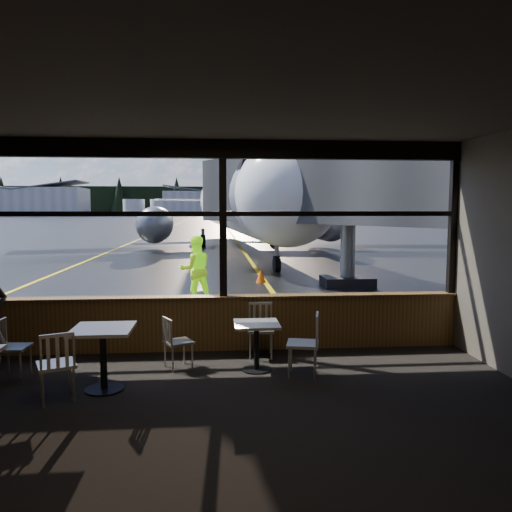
{
  "coord_description": "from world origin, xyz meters",
  "views": [
    {
      "loc": [
        -0.14,
        -8.27,
        2.38
      ],
      "look_at": [
        0.63,
        1.0,
        1.5
      ],
      "focal_mm": 35.0,
      "sensor_mm": 36.0,
      "label": 1
    }
  ],
  "objects": [
    {
      "name": "ground_plane",
      "position": [
        0.0,
        120.0,
        0.0
      ],
      "size": [
        520.0,
        520.0,
        0.0
      ],
      "primitive_type": "plane",
      "color": "black",
      "rests_on": "ground"
    },
    {
      "name": "carpet_floor",
      "position": [
        0.0,
        -3.0,
        0.01
      ],
      "size": [
        8.0,
        6.0,
        0.01
      ],
      "primitive_type": "cube",
      "color": "black",
      "rests_on": "ground"
    },
    {
      "name": "ceiling",
      "position": [
        0.0,
        -3.0,
        3.5
      ],
      "size": [
        8.0,
        6.0,
        0.04
      ],
      "primitive_type": "cube",
      "color": "#38332D",
      "rests_on": "ground"
    },
    {
      "name": "wall_back",
      "position": [
        0.0,
        -6.0,
        1.75
      ],
      "size": [
        8.0,
        0.04,
        3.5
      ],
      "primitive_type": "cube",
      "color": "#474039",
      "rests_on": "ground"
    },
    {
      "name": "window_sill",
      "position": [
        0.0,
        0.0,
        0.45
      ],
      "size": [
        8.0,
        0.28,
        0.9
      ],
      "primitive_type": "cube",
      "color": "#533819",
      "rests_on": "ground"
    },
    {
      "name": "window_header",
      "position": [
        0.0,
        0.0,
        3.35
      ],
      "size": [
        8.0,
        0.18,
        0.3
      ],
      "primitive_type": "cube",
      "color": "black",
      "rests_on": "ground"
    },
    {
      "name": "mullion_centre",
      "position": [
        0.0,
        0.0,
        2.2
      ],
      "size": [
        0.12,
        0.12,
        2.6
      ],
      "primitive_type": "cube",
      "color": "black",
      "rests_on": "ground"
    },
    {
      "name": "mullion_right",
      "position": [
        3.95,
        0.0,
        2.2
      ],
      "size": [
        0.12,
        0.12,
        2.6
      ],
      "primitive_type": "cube",
      "color": "black",
      "rests_on": "ground"
    },
    {
      "name": "window_transom",
      "position": [
        0.0,
        0.0,
        2.3
      ],
      "size": [
        8.0,
        0.1,
        0.08
      ],
      "primitive_type": "cube",
      "color": "black",
      "rests_on": "ground"
    },
    {
      "name": "airliner",
      "position": [
        1.43,
        22.05,
        5.31
      ],
      "size": [
        31.27,
        36.66,
        10.63
      ],
      "primitive_type": null,
      "rotation": [
        0.0,
        0.0,
        0.07
      ],
      "color": "white",
      "rests_on": "ground_plane"
    },
    {
      "name": "jet_bridge",
      "position": [
        3.6,
        5.5,
        2.44
      ],
      "size": [
        9.14,
        11.17,
        4.88
      ],
      "primitive_type": null,
      "color": "#272729",
      "rests_on": "ground_plane"
    },
    {
      "name": "cafe_table_near",
      "position": [
        0.46,
        -1.13,
        0.36
      ],
      "size": [
        0.65,
        0.65,
        0.72
      ],
      "primitive_type": null,
      "color": "#A9A59C",
      "rests_on": "carpet_floor"
    },
    {
      "name": "cafe_table_mid",
      "position": [
        -1.6,
        -1.77,
        0.42
      ],
      "size": [
        0.77,
        0.77,
        0.84
      ],
      "primitive_type": null,
      "color": "#AAA59C",
      "rests_on": "carpet_floor"
    },
    {
      "name": "chair_near_e",
      "position": [
        1.09,
        -1.43,
        0.46
      ],
      "size": [
        0.6,
        0.6,
        0.92
      ],
      "primitive_type": null,
      "rotation": [
        0.0,
        0.0,
        1.34
      ],
      "color": "beige",
      "rests_on": "carpet_floor"
    },
    {
      "name": "chair_near_w",
      "position": [
        -0.69,
        -0.94,
        0.4
      ],
      "size": [
        0.58,
        0.58,
        0.8
      ],
      "primitive_type": null,
      "rotation": [
        0.0,
        0.0,
        -1.11
      ],
      "color": "#ADA79C",
      "rests_on": "carpet_floor"
    },
    {
      "name": "chair_near_n",
      "position": [
        0.59,
        -0.45,
        0.44
      ],
      "size": [
        0.5,
        0.5,
        0.87
      ],
      "primitive_type": null,
      "rotation": [
        0.0,
        0.0,
        3.08
      ],
      "color": "#ADA99C",
      "rests_on": "carpet_floor"
    },
    {
      "name": "chair_mid_s",
      "position": [
        -2.1,
        -2.1,
        0.46
      ],
      "size": [
        0.65,
        0.65,
        0.91
      ],
      "primitive_type": null,
      "rotation": [
        0.0,
        0.0,
        0.41
      ],
      "color": "#B7B2A5",
      "rests_on": "carpet_floor"
    },
    {
      "name": "chair_mid_w",
      "position": [
        -2.99,
        -1.11,
        0.42
      ],
      "size": [
        0.49,
        0.49,
        0.84
      ],
      "primitive_type": null,
      "rotation": [
        0.0,
        0.0,
        -1.64
      ],
      "color": "#B8B3A6",
      "rests_on": "carpet_floor"
    },
    {
      "name": "ground_crew",
      "position": [
        -0.63,
        4.3,
        0.86
      ],
      "size": [
        0.98,
        0.86,
        1.71
      ],
      "primitive_type": "imported",
      "rotation": [
        0.0,
        0.0,
        3.43
      ],
      "color": "#BFF219",
      "rests_on": "ground_plane"
    },
    {
      "name": "cone_nose",
      "position": [
        1.36,
        7.69,
        0.23
      ],
      "size": [
        0.33,
        0.33,
        0.46
      ],
      "primitive_type": "cone",
      "color": "#DF4707",
      "rests_on": "ground_plane"
    },
    {
      "name": "hangar_left",
      "position": [
        -70.0,
        180.0,
        5.5
      ],
      "size": [
        45.0,
        18.0,
        11.0
      ],
      "primitive_type": null,
      "color": "silver",
      "rests_on": "ground_plane"
    },
    {
      "name": "hangar_mid",
      "position": [
        0.0,
        185.0,
        5.0
      ],
      "size": [
        38.0,
        15.0,
        10.0
      ],
      "primitive_type": null,
      "color": "silver",
      "rests_on": "ground_plane"
    },
    {
      "name": "hangar_right",
      "position": [
        60.0,
        178.0,
        6.0
      ],
      "size": [
        50.0,
        20.0,
        12.0
      ],
      "primitive_type": null,
      "color": "silver",
      "rests_on": "ground_plane"
    },
    {
      "name": "fuel_tank_a",
      "position": [
        -30.0,
        182.0,
        3.0
      ],
      "size": [
        8.0,
        8.0,
        6.0
      ],
      "primitive_type": "cylinder",
      "color": "silver",
      "rests_on": "ground_plane"
    },
    {
      "name": "fuel_tank_b",
      "position": [
        -20.0,
        182.0,
        3.0
      ],
      "size": [
        8.0,
        8.0,
        6.0
      ],
      "primitive_type": "cylinder",
      "color": "silver",
      "rests_on": "ground_plane"
    },
    {
      "name": "fuel_tank_c",
      "position": [
        -10.0,
        182.0,
        3.0
      ],
      "size": [
        8.0,
        8.0,
        6.0
      ],
      "primitive_type": "cylinder",
      "color": "silver",
      "rests_on": "ground_plane"
    },
    {
      "name": "treeline",
      "position": [
        0.0,
        210.0,
        6.0
      ],
      "size": [
        360.0,
        3.0,
        12.0
      ],
      "primitive_type": "cube",
      "color": "black",
      "rests_on": "ground_plane"
    }
  ]
}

